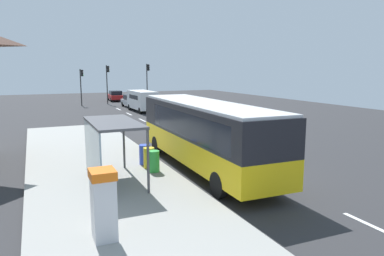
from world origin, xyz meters
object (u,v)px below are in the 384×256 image
at_px(sedan_near, 132,101).
at_px(recycling_bin_blue, 145,154).
at_px(ticket_machine, 104,204).
at_px(bus_shelter, 106,136).
at_px(traffic_light_far_side, 81,81).
at_px(sedan_far, 115,96).
at_px(recycling_bin_green, 154,161).
at_px(traffic_light_near_side, 148,77).
at_px(recycling_bin_yellow, 149,158).
at_px(white_van, 142,100).
at_px(traffic_light_median, 108,78).
at_px(bus, 204,131).

distance_m(sedan_near, recycling_bin_blue, 28.02).
distance_m(ticket_machine, bus_shelter, 5.10).
bearing_deg(traffic_light_far_side, sedan_far, 43.85).
distance_m(sedan_far, recycling_bin_green, 38.96).
bearing_deg(traffic_light_near_side, recycling_bin_blue, -107.35).
bearing_deg(recycling_bin_yellow, sedan_far, 80.23).
distance_m(white_van, traffic_light_median, 10.54).
relative_size(sedan_near, traffic_light_far_side, 0.95).
relative_size(white_van, recycling_bin_yellow, 5.54).
xyz_separation_m(sedan_near, bus_shelter, (-8.71, -29.39, 1.31)).
xyz_separation_m(sedan_far, ticket_machine, (-9.72, -44.06, 0.38)).
height_order(white_van, recycling_bin_green, white_van).
bearing_deg(white_van, sedan_far, 89.62).
distance_m(sedan_far, bus_shelter, 40.13).
xyz_separation_m(recycling_bin_yellow, traffic_light_far_side, (1.10, 32.53, 2.48)).
bearing_deg(ticket_machine, bus, 44.63).
xyz_separation_m(traffic_light_near_side, traffic_light_median, (-5.10, 1.60, -0.12)).
distance_m(white_van, recycling_bin_blue, 23.37).
xyz_separation_m(sedan_near, recycling_bin_yellow, (-6.50, -27.96, -0.14)).
bearing_deg(sedan_far, traffic_light_far_side, -136.15).
xyz_separation_m(white_van, bus_shelter, (-8.61, -24.60, 0.75)).
xyz_separation_m(sedan_far, recycling_bin_yellow, (-6.50, -37.71, -0.14)).
xyz_separation_m(bus, recycling_bin_blue, (-2.49, 1.42, -1.19)).
xyz_separation_m(white_van, traffic_light_near_side, (3.30, 8.57, 2.22)).
relative_size(bus, bus_shelter, 2.76).
bearing_deg(recycling_bin_yellow, traffic_light_median, 82.15).
height_order(sedan_far, recycling_bin_blue, sedan_far).
height_order(sedan_far, traffic_light_median, traffic_light_median).
bearing_deg(traffic_light_near_side, sedan_near, -130.28).
bearing_deg(traffic_light_median, traffic_light_near_side, -17.42).
relative_size(white_van, ticket_machine, 2.71).
height_order(bus, white_van, bus).
relative_size(sedan_near, traffic_light_median, 0.86).
xyz_separation_m(bus, sedan_near, (4.01, 28.68, -1.05)).
distance_m(traffic_light_near_side, traffic_light_far_side, 8.64).
height_order(bus, sedan_near, bus).
bearing_deg(bus, white_van, 80.70).
bearing_deg(traffic_light_median, traffic_light_far_side, -167.10).
bearing_deg(recycling_bin_green, ticket_machine, -119.68).
bearing_deg(traffic_light_near_side, ticket_machine, -108.73).
height_order(bus, traffic_light_near_side, traffic_light_near_side).
relative_size(traffic_light_far_side, bus_shelter, 1.17).
bearing_deg(bus, recycling_bin_green, 179.65).
height_order(bus, sedan_far, bus).
bearing_deg(traffic_light_median, white_van, -79.95).
xyz_separation_m(recycling_bin_green, bus_shelter, (-2.21, -0.73, 1.44)).
xyz_separation_m(bus, sedan_far, (4.01, 38.43, -1.05)).
distance_m(bus, white_van, 24.20).
distance_m(recycling_bin_blue, bus_shelter, 3.40).
height_order(white_van, recycling_bin_yellow, white_van).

